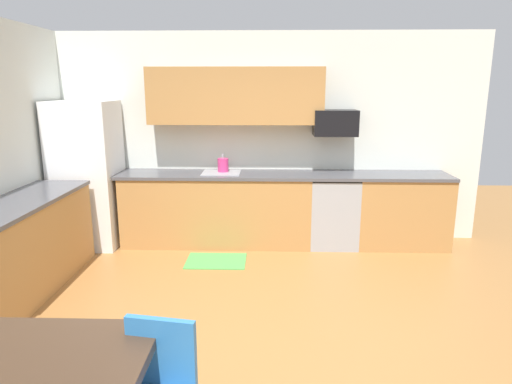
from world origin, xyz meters
The scene contains 15 objects.
ground_plane centered at (0.00, 0.00, 0.00)m, with size 12.00×12.00×0.00m, color #9E6B38.
wall_back centered at (0.00, 2.65, 1.35)m, with size 5.80×0.10×2.70m, color silver.
cabinet_run_back centered at (-0.55, 2.30, 0.45)m, with size 2.40×0.60×0.90m, color #AD7A42.
cabinet_run_back_right centered at (1.83, 2.30, 0.45)m, with size 1.15×0.60×0.90m, color #AD7A42.
cabinet_run_left centered at (-2.30, 0.80, 0.45)m, with size 0.60×2.00×0.90m, color #AD7A42.
countertop_back centered at (0.00, 2.30, 0.92)m, with size 4.80×0.64×0.04m, color #4C4C51.
countertop_left centered at (-2.30, 0.80, 0.92)m, with size 0.64×2.00×0.04m, color #4C4C51.
upper_cabinets_back centered at (-0.30, 2.43, 1.90)m, with size 2.20×0.34×0.70m, color #AD7A42.
refrigerator centered at (-2.18, 2.22, 0.92)m, with size 0.76×0.70×1.84m, color white.
oven_range centered at (0.95, 2.30, 0.46)m, with size 0.60×0.60×0.91m.
microwave centered at (0.95, 2.40, 1.57)m, with size 0.54×0.36×0.32m, color black.
sink_basin centered at (-0.48, 2.30, 0.88)m, with size 0.48×0.40×0.14m, color #A5A8AD.
sink_faucet centered at (-0.48, 2.48, 1.04)m, with size 0.02×0.02×0.24m, color #B2B5BA.
floor_mat centered at (-0.49, 1.65, 0.01)m, with size 0.70×0.50×0.01m, color #4CA54C.
kettle centered at (-0.46, 2.35, 1.02)m, with size 0.14×0.14×0.20m, color #CC3372.
Camera 1 is at (0.13, -3.33, 2.02)m, focal length 31.62 mm.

